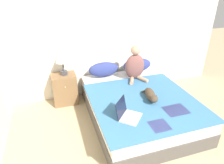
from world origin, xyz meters
TOP-DOWN VIEW (x-y plane):
  - wall_back at (0.00, 3.52)m, footprint 5.05×0.05m
  - bed at (0.18, 2.37)m, footprint 1.70×2.14m
  - pillow_near at (-0.20, 3.29)m, footprint 0.62×0.27m
  - pillow_far at (0.55, 3.29)m, footprint 0.62×0.27m
  - person_sitting at (0.35, 2.99)m, footprint 0.40×0.39m
  - cat_tabby at (0.29, 2.18)m, footprint 0.25×0.54m
  - laptop_open at (-0.25, 1.84)m, footprint 0.44×0.44m
  - nightstand at (-1.01, 3.27)m, footprint 0.46×0.37m
  - table_lamp at (-0.99, 3.28)m, footprint 0.25×0.25m

SIDE VIEW (x-z plane):
  - bed at x=0.18m, z-range 0.00..0.47m
  - nightstand at x=-1.01m, z-range 0.00..0.62m
  - laptop_open at x=-0.25m, z-range 0.40..0.66m
  - cat_tabby at x=0.29m, z-range 0.47..0.65m
  - pillow_near at x=-0.20m, z-range 0.47..0.76m
  - pillow_far at x=0.55m, z-range 0.47..0.76m
  - person_sitting at x=0.35m, z-range 0.42..1.10m
  - table_lamp at x=-0.99m, z-range 0.72..1.22m
  - wall_back at x=0.00m, z-range 0.00..2.55m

